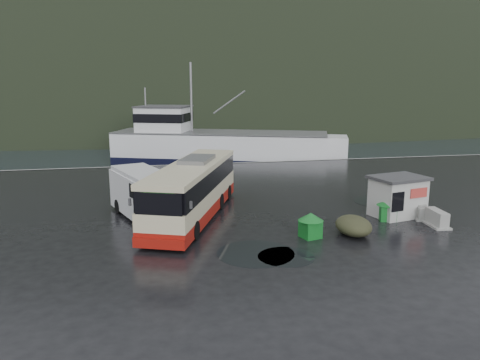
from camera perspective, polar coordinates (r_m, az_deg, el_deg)
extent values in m
plane|color=black|center=(26.34, 2.70, -5.32)|extent=(160.00, 160.00, 0.00)
cube|color=black|center=(134.77, -8.76, 8.39)|extent=(300.00, 180.00, 0.02)
cube|color=#999993|center=(45.50, -3.38, 1.99)|extent=(160.00, 0.60, 1.50)
ellipsoid|color=black|center=(274.99, -8.05, 10.09)|extent=(780.00, 540.00, 570.00)
cylinder|color=black|center=(21.91, 1.90, -8.90)|extent=(3.63, 3.63, 0.01)
cylinder|color=black|center=(21.59, 5.66, -9.28)|extent=(2.61, 2.61, 0.01)
cylinder|color=black|center=(32.34, 16.57, -2.55)|extent=(3.26, 3.26, 0.01)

